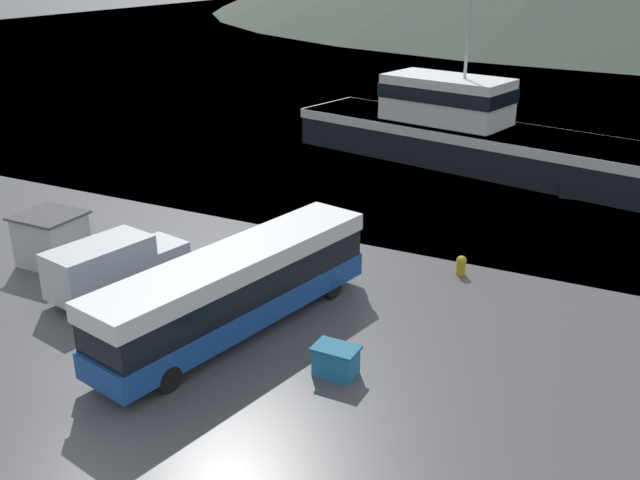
{
  "coord_description": "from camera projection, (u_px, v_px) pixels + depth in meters",
  "views": [
    {
      "loc": [
        12.17,
        -10.23,
        12.99
      ],
      "look_at": [
        -0.24,
        14.07,
        2.0
      ],
      "focal_mm": 40.0,
      "sensor_mm": 36.0,
      "label": 1
    }
  ],
  "objects": [
    {
      "name": "water_surface",
      "position": [
        624.0,
        28.0,
        133.22
      ],
      "size": [
        240.0,
        240.0,
        0.0
      ],
      "primitive_type": "plane",
      "color": "#475B6B",
      "rests_on": "ground"
    },
    {
      "name": "dock_kiosk",
      "position": [
        52.0,
        239.0,
        31.75
      ],
      "size": [
        2.73,
        2.5,
        2.34
      ],
      "color": "#B2B2B7",
      "rests_on": "ground"
    },
    {
      "name": "storage_bin",
      "position": [
        336.0,
        361.0,
        23.47
      ],
      "size": [
        1.49,
        1.0,
        1.04
      ],
      "color": "teal",
      "rests_on": "ground"
    },
    {
      "name": "fishing_boat",
      "position": [
        471.0,
        133.0,
        46.73
      ],
      "size": [
        26.33,
        11.29,
        11.65
      ],
      "rotation": [
        0.0,
        0.0,
        4.49
      ],
      "color": "black",
      "rests_on": "water_surface"
    },
    {
      "name": "small_boat",
      "position": [
        578.0,
        179.0,
        42.7
      ],
      "size": [
        2.62,
        5.82,
        0.91
      ],
      "rotation": [
        0.0,
        0.0,
        0.13
      ],
      "color": "black",
      "rests_on": "water_surface"
    },
    {
      "name": "delivery_van",
      "position": [
        113.0,
        264.0,
        29.06
      ],
      "size": [
        3.18,
        6.23,
        2.27
      ],
      "rotation": [
        0.0,
        0.0,
        -0.19
      ],
      "color": "silver",
      "rests_on": "ground"
    },
    {
      "name": "tour_bus",
      "position": [
        238.0,
        286.0,
        25.84
      ],
      "size": [
        4.85,
        12.43,
        3.14
      ],
      "rotation": [
        0.0,
        0.0,
        -0.2
      ],
      "color": "#194799",
      "rests_on": "ground"
    },
    {
      "name": "mooring_bollard",
      "position": [
        461.0,
        265.0,
        30.87
      ],
      "size": [
        0.45,
        0.45,
        0.87
      ],
      "color": "#B29919",
      "rests_on": "ground"
    }
  ]
}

